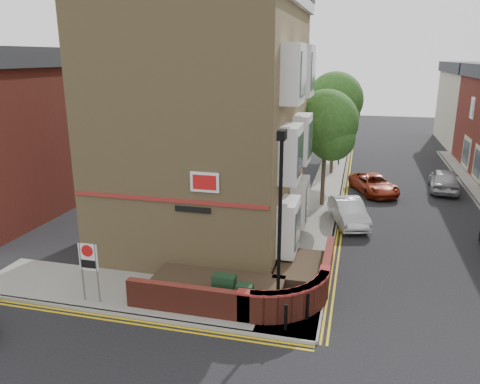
% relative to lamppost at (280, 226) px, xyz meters
% --- Properties ---
extents(ground, '(120.00, 120.00, 0.00)m').
position_rel_lamppost_xyz_m(ground, '(-1.60, -1.20, -3.34)').
color(ground, black).
rests_on(ground, ground).
extents(pavement_corner, '(13.00, 3.00, 0.12)m').
position_rel_lamppost_xyz_m(pavement_corner, '(-5.10, 0.30, -3.28)').
color(pavement_corner, gray).
rests_on(pavement_corner, ground).
extents(pavement_main, '(2.00, 32.00, 0.12)m').
position_rel_lamppost_xyz_m(pavement_main, '(0.40, 14.80, -3.28)').
color(pavement_main, gray).
rests_on(pavement_main, ground).
extents(kerb_side, '(13.00, 0.15, 0.12)m').
position_rel_lamppost_xyz_m(kerb_side, '(-5.10, -1.20, -3.28)').
color(kerb_side, gray).
rests_on(kerb_side, ground).
extents(kerb_main_near, '(0.15, 32.00, 0.12)m').
position_rel_lamppost_xyz_m(kerb_main_near, '(1.40, 14.80, -3.28)').
color(kerb_main_near, gray).
rests_on(kerb_main_near, ground).
extents(yellow_lines_side, '(13.00, 0.28, 0.01)m').
position_rel_lamppost_xyz_m(yellow_lines_side, '(-5.10, -1.45, -3.34)').
color(yellow_lines_side, gold).
rests_on(yellow_lines_side, ground).
extents(yellow_lines_main, '(0.28, 32.00, 0.01)m').
position_rel_lamppost_xyz_m(yellow_lines_main, '(1.65, 14.80, -3.34)').
color(yellow_lines_main, gold).
rests_on(yellow_lines_main, ground).
extents(corner_building, '(8.95, 10.40, 13.60)m').
position_rel_lamppost_xyz_m(corner_building, '(-4.44, 6.80, 2.88)').
color(corner_building, '#987F51').
rests_on(corner_building, ground).
extents(garden_wall, '(6.80, 6.00, 1.20)m').
position_rel_lamppost_xyz_m(garden_wall, '(-1.60, 1.30, -3.34)').
color(garden_wall, maroon).
rests_on(garden_wall, ground).
extents(lamppost, '(0.25, 0.50, 6.30)m').
position_rel_lamppost_xyz_m(lamppost, '(0.00, 0.00, 0.00)').
color(lamppost, black).
rests_on(lamppost, pavement_corner).
extents(utility_cabinet_large, '(0.80, 0.45, 1.20)m').
position_rel_lamppost_xyz_m(utility_cabinet_large, '(-1.90, 0.10, -2.62)').
color(utility_cabinet_large, '#16321D').
rests_on(utility_cabinet_large, pavement_corner).
extents(utility_cabinet_small, '(0.55, 0.40, 1.10)m').
position_rel_lamppost_xyz_m(utility_cabinet_small, '(-1.10, -0.20, -2.67)').
color(utility_cabinet_small, '#16321D').
rests_on(utility_cabinet_small, pavement_corner).
extents(bollard_near, '(0.11, 0.11, 0.90)m').
position_rel_lamppost_xyz_m(bollard_near, '(0.40, -0.80, -2.77)').
color(bollard_near, black).
rests_on(bollard_near, pavement_corner).
extents(bollard_far, '(0.11, 0.11, 0.90)m').
position_rel_lamppost_xyz_m(bollard_far, '(1.00, -0.00, -2.77)').
color(bollard_far, black).
rests_on(bollard_far, pavement_corner).
extents(zone_sign, '(0.72, 0.07, 2.20)m').
position_rel_lamppost_xyz_m(zone_sign, '(-6.60, -0.70, -1.70)').
color(zone_sign, slate).
rests_on(zone_sign, pavement_corner).
extents(far_terrace_cream, '(5.40, 12.40, 8.00)m').
position_rel_lamppost_xyz_m(far_terrace_cream, '(12.90, 36.80, 0.71)').
color(far_terrace_cream, '#B9B499').
rests_on(far_terrace_cream, ground).
extents(tree_near, '(3.64, 3.65, 6.70)m').
position_rel_lamppost_xyz_m(tree_near, '(0.40, 12.85, 1.36)').
color(tree_near, '#382B1E').
rests_on(tree_near, pavement_main).
extents(tree_mid, '(4.03, 4.03, 7.42)m').
position_rel_lamppost_xyz_m(tree_mid, '(0.40, 20.85, 1.85)').
color(tree_mid, '#382B1E').
rests_on(tree_mid, pavement_main).
extents(tree_far, '(3.81, 3.81, 7.00)m').
position_rel_lamppost_xyz_m(tree_far, '(0.40, 28.85, 1.57)').
color(tree_far, '#382B1E').
rests_on(tree_far, pavement_main).
extents(traffic_light_assembly, '(0.20, 0.16, 4.20)m').
position_rel_lamppost_xyz_m(traffic_light_assembly, '(0.80, 23.80, -0.56)').
color(traffic_light_assembly, black).
rests_on(traffic_light_assembly, pavement_main).
extents(silver_car_near, '(2.49, 4.29, 1.34)m').
position_rel_lamppost_xyz_m(silver_car_near, '(2.00, 10.09, -2.68)').
color(silver_car_near, silver).
rests_on(silver_car_near, ground).
extents(red_car_main, '(3.54, 4.86, 1.23)m').
position_rel_lamppost_xyz_m(red_car_main, '(3.40, 16.42, -2.73)').
color(red_car_main, maroon).
rests_on(red_car_main, ground).
extents(silver_car_far, '(2.14, 4.51, 1.49)m').
position_rel_lamppost_xyz_m(silver_car_far, '(7.88, 18.14, -2.60)').
color(silver_car_far, '#A2A4A9').
rests_on(silver_car_far, ground).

